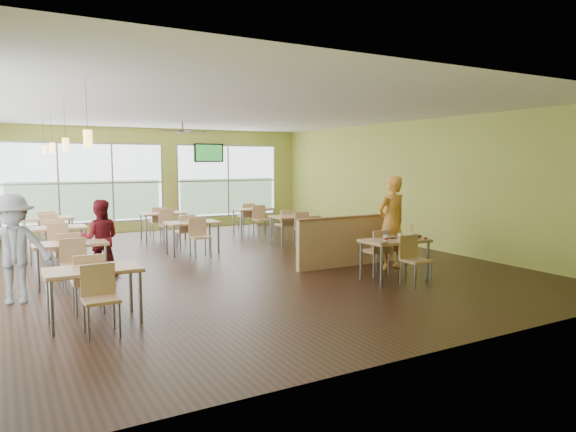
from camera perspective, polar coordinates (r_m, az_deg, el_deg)
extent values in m
plane|color=black|center=(11.15, -6.56, -5.14)|extent=(12.00, 12.00, 0.00)
plane|color=white|center=(10.99, -6.76, 11.46)|extent=(12.00, 12.00, 0.00)
cube|color=#9FA643|center=(16.64, -14.69, 3.92)|extent=(10.00, 0.04, 3.20)
cube|color=#9FA643|center=(5.90, 16.48, 0.45)|extent=(10.00, 0.04, 3.20)
cube|color=#9FA643|center=(13.68, 13.07, 3.56)|extent=(0.04, 12.00, 3.20)
cube|color=white|center=(16.23, -21.52, 3.39)|extent=(4.50, 0.02, 2.35)
cube|color=white|center=(17.43, -6.68, 3.92)|extent=(3.50, 0.02, 2.35)
cube|color=#B7BABC|center=(16.77, -13.73, -0.32)|extent=(8.00, 0.04, 0.05)
cube|color=tan|center=(9.54, 11.78, -2.66)|extent=(1.20, 0.70, 0.04)
cube|color=brown|center=(9.54, 11.78, -2.81)|extent=(1.22, 0.71, 0.01)
cylinder|color=slate|center=(9.04, 10.36, -5.53)|extent=(0.05, 0.05, 0.71)
cylinder|color=slate|center=(9.76, 15.26, -4.79)|extent=(0.05, 0.05, 0.71)
cylinder|color=slate|center=(9.49, 8.11, -4.95)|extent=(0.05, 0.05, 0.71)
cylinder|color=slate|center=(10.17, 12.96, -4.30)|extent=(0.05, 0.05, 0.71)
cube|color=tan|center=(10.00, 9.67, -3.85)|extent=(0.42, 0.42, 0.04)
cube|color=tan|center=(10.11, 9.02, -2.47)|extent=(0.42, 0.04, 0.40)
cube|color=tan|center=(9.19, 14.01, -4.82)|extent=(0.42, 0.42, 0.04)
cube|color=tan|center=(9.01, 14.87, -3.63)|extent=(0.42, 0.04, 0.40)
cube|color=tan|center=(10.69, 6.64, -2.90)|extent=(2.40, 0.12, 1.00)
cube|color=brown|center=(10.63, 6.67, -0.12)|extent=(2.40, 0.14, 0.04)
cube|color=tan|center=(7.30, -20.84, -5.58)|extent=(1.20, 0.70, 0.04)
cube|color=brown|center=(7.31, -20.83, -5.77)|extent=(1.22, 0.71, 0.01)
cylinder|color=slate|center=(7.05, -24.77, -9.29)|extent=(0.05, 0.05, 0.71)
cylinder|color=slate|center=(7.20, -16.08, -8.64)|extent=(0.05, 0.05, 0.71)
cylinder|color=slate|center=(7.61, -25.13, -8.19)|extent=(0.05, 0.05, 0.71)
cylinder|color=slate|center=(7.75, -17.08, -7.63)|extent=(0.05, 0.05, 0.71)
cube|color=tan|center=(7.89, -21.37, -6.83)|extent=(0.42, 0.42, 0.04)
cube|color=tan|center=(8.03, -21.62, -5.02)|extent=(0.42, 0.04, 0.40)
cube|color=tan|center=(6.83, -20.05, -8.74)|extent=(0.42, 0.42, 0.04)
cube|color=tan|center=(6.60, -19.85, -7.29)|extent=(0.42, 0.04, 0.40)
cube|color=tan|center=(9.75, -23.05, -2.84)|extent=(1.20, 0.70, 0.04)
cube|color=brown|center=(9.75, -23.04, -2.98)|extent=(1.22, 0.71, 0.01)
cylinder|color=slate|center=(9.48, -26.02, -5.50)|extent=(0.05, 0.05, 0.71)
cylinder|color=slate|center=(9.60, -19.55, -5.11)|extent=(0.05, 0.05, 0.71)
cylinder|color=slate|center=(10.05, -26.22, -4.89)|extent=(0.05, 0.05, 0.71)
cylinder|color=slate|center=(10.16, -20.11, -4.52)|extent=(0.05, 0.05, 0.71)
cube|color=tan|center=(10.33, -23.33, -3.95)|extent=(0.42, 0.42, 0.04)
cube|color=tan|center=(10.48, -23.49, -2.60)|extent=(0.42, 0.04, 0.40)
cube|color=tan|center=(9.25, -22.60, -5.03)|extent=(0.42, 0.42, 0.04)
cube|color=tan|center=(9.03, -22.51, -3.87)|extent=(0.42, 0.04, 0.40)
cube|color=tan|center=(12.21, -24.36, -1.19)|extent=(1.20, 0.70, 0.04)
cube|color=brown|center=(12.22, -24.36, -1.31)|extent=(1.22, 0.71, 0.01)
cylinder|color=slate|center=(11.94, -26.75, -3.27)|extent=(0.05, 0.05, 0.71)
cylinder|color=slate|center=(12.04, -21.60, -2.98)|extent=(0.05, 0.05, 0.71)
cylinder|color=slate|center=(12.52, -26.87, -2.88)|extent=(0.05, 0.05, 0.71)
cylinder|color=slate|center=(12.61, -21.96, -2.61)|extent=(0.05, 0.05, 0.71)
cube|color=tan|center=(12.79, -24.53, -2.16)|extent=(0.42, 0.42, 0.04)
cube|color=tan|center=(12.95, -24.65, -1.09)|extent=(0.42, 0.04, 0.40)
cube|color=tan|center=(11.71, -24.07, -2.86)|extent=(0.42, 0.42, 0.04)
cube|color=tan|center=(11.49, -24.02, -1.90)|extent=(0.42, 0.04, 0.40)
cube|color=tan|center=(14.40, -25.15, -0.22)|extent=(1.20, 0.70, 0.04)
cube|color=brown|center=(14.40, -25.14, -0.32)|extent=(1.22, 0.71, 0.01)
cylinder|color=slate|center=(14.12, -27.17, -1.95)|extent=(0.05, 0.05, 0.71)
cylinder|color=slate|center=(14.20, -22.82, -1.72)|extent=(0.05, 0.05, 0.71)
cylinder|color=slate|center=(14.70, -27.27, -1.67)|extent=(0.05, 0.05, 0.71)
cylinder|color=slate|center=(14.77, -23.08, -1.45)|extent=(0.05, 0.05, 0.71)
cube|color=tan|center=(14.97, -25.26, -1.08)|extent=(0.42, 0.42, 0.04)
cube|color=tan|center=(15.14, -25.35, -0.18)|extent=(0.42, 0.04, 0.40)
cube|color=tan|center=(13.88, -24.92, -1.58)|extent=(0.42, 0.42, 0.04)
cube|color=tan|center=(13.67, -24.90, -0.76)|extent=(0.42, 0.04, 0.40)
cube|color=tan|center=(12.32, -10.60, -0.71)|extent=(1.20, 0.70, 0.04)
cube|color=brown|center=(12.32, -10.60, -0.82)|extent=(1.22, 0.71, 0.01)
cylinder|color=slate|center=(11.93, -12.57, -2.78)|extent=(0.05, 0.05, 0.71)
cylinder|color=slate|center=(12.28, -7.74, -2.44)|extent=(0.05, 0.05, 0.71)
cylinder|color=slate|center=(12.48, -13.35, -2.41)|extent=(0.05, 0.05, 0.71)
cylinder|color=slate|center=(12.82, -8.70, -2.10)|extent=(0.05, 0.05, 0.71)
cube|color=tan|center=(12.87, -11.37, -1.69)|extent=(0.42, 0.42, 0.04)
cube|color=tan|center=(13.02, -11.65, -0.63)|extent=(0.42, 0.04, 0.40)
cube|color=tan|center=(11.84, -9.71, -2.32)|extent=(0.42, 0.42, 0.04)
cube|color=tan|center=(11.63, -9.42, -1.37)|extent=(0.42, 0.04, 0.40)
cube|color=tan|center=(14.69, -13.75, 0.30)|extent=(1.20, 0.70, 0.04)
cube|color=brown|center=(14.70, -13.75, 0.20)|extent=(1.22, 0.71, 0.01)
cylinder|color=slate|center=(14.32, -15.48, -1.40)|extent=(0.05, 0.05, 0.71)
cylinder|color=slate|center=(14.61, -11.37, -1.16)|extent=(0.05, 0.05, 0.71)
cylinder|color=slate|center=(14.88, -16.02, -1.15)|extent=(0.05, 0.05, 0.71)
cylinder|color=slate|center=(15.16, -12.05, -0.92)|extent=(0.05, 0.05, 0.71)
cube|color=tan|center=(15.25, -14.28, -0.57)|extent=(0.42, 0.42, 0.04)
cube|color=tan|center=(15.41, -14.49, 0.31)|extent=(0.42, 0.04, 0.40)
cube|color=tan|center=(14.20, -13.12, -1.02)|extent=(0.42, 0.42, 0.04)
cube|color=tan|center=(13.99, -12.92, -0.21)|extent=(0.42, 0.04, 0.40)
cube|color=tan|center=(13.47, 0.74, -0.03)|extent=(1.20, 0.70, 0.04)
cube|color=brown|center=(13.48, 0.74, -0.14)|extent=(1.22, 0.71, 0.01)
cylinder|color=slate|center=(13.00, -0.68, -1.92)|extent=(0.05, 0.05, 0.71)
cylinder|color=slate|center=(13.55, 3.33, -1.61)|extent=(0.05, 0.05, 0.71)
cylinder|color=slate|center=(13.51, -1.86, -1.62)|extent=(0.05, 0.05, 0.71)
cylinder|color=slate|center=(14.04, 2.05, -1.33)|extent=(0.05, 0.05, 0.71)
cube|color=tan|center=(13.98, -0.39, -0.97)|extent=(0.42, 0.42, 0.04)
cube|color=tan|center=(14.12, -0.77, 0.00)|extent=(0.42, 0.04, 0.40)
cube|color=tan|center=(13.04, 1.95, -1.48)|extent=(0.42, 0.42, 0.04)
cube|color=tan|center=(12.85, 2.40, -0.60)|extent=(0.42, 0.04, 0.40)
cube|color=tan|center=(15.68, -3.85, 0.80)|extent=(1.20, 0.70, 0.04)
cube|color=brown|center=(15.68, -3.85, 0.71)|extent=(1.22, 0.71, 0.01)
cylinder|color=slate|center=(15.23, -5.20, -0.78)|extent=(0.05, 0.05, 0.71)
cylinder|color=slate|center=(15.70, -1.60, -0.55)|extent=(0.05, 0.05, 0.71)
cylinder|color=slate|center=(15.75, -6.07, -0.56)|extent=(0.05, 0.05, 0.71)
cylinder|color=slate|center=(16.21, -2.56, -0.35)|extent=(0.05, 0.05, 0.71)
cube|color=tan|center=(16.20, -4.68, -0.03)|extent=(0.42, 0.42, 0.04)
cube|color=tan|center=(16.35, -4.97, 0.80)|extent=(0.42, 0.04, 0.40)
cube|color=tan|center=(15.21, -2.95, -0.41)|extent=(0.42, 0.42, 0.04)
cube|color=tan|center=(15.02, -2.63, 0.35)|extent=(0.42, 0.04, 0.40)
cylinder|color=#2D2119|center=(7.20, -21.48, 11.20)|extent=(0.01, 0.01, 0.70)
cylinder|color=gold|center=(7.17, -21.36, 8.02)|extent=(0.11, 0.11, 0.22)
cylinder|color=#2D2119|center=(9.67, -23.57, 9.68)|extent=(0.01, 0.01, 0.70)
cylinder|color=gold|center=(9.65, -23.47, 7.31)|extent=(0.11, 0.11, 0.22)
cylinder|color=#2D2119|center=(12.15, -24.80, 8.77)|extent=(0.01, 0.01, 0.70)
cylinder|color=gold|center=(12.14, -24.72, 6.89)|extent=(0.11, 0.11, 0.22)
cylinder|color=#2D2119|center=(14.34, -25.53, 8.23)|extent=(0.01, 0.01, 0.70)
cylinder|color=gold|center=(14.33, -25.45, 6.64)|extent=(0.11, 0.11, 0.22)
cylinder|color=#2D2119|center=(13.79, -11.64, 9.76)|extent=(0.03, 0.03, 0.24)
cylinder|color=#2D2119|center=(13.78, -11.62, 9.18)|extent=(0.16, 0.16, 0.06)
cube|color=#2D2119|center=(13.89, -10.23, 9.18)|extent=(0.55, 0.10, 0.01)
cube|color=#2D2119|center=(14.11, -12.06, 9.09)|extent=(0.10, 0.55, 0.01)
cube|color=#2D2119|center=(13.67, -13.04, 9.18)|extent=(0.55, 0.10, 0.01)
cube|color=#2D2119|center=(13.44, -11.16, 9.27)|extent=(0.10, 0.55, 0.01)
cube|color=black|center=(17.09, -8.80, 6.95)|extent=(1.00, 0.06, 0.60)
cube|color=#298130|center=(17.06, -8.75, 6.95)|extent=(0.90, 0.01, 0.52)
imported|color=#E05218|center=(10.52, 11.42, -0.70)|extent=(0.71, 0.48, 1.88)
imported|color=maroon|center=(10.21, -20.14, -2.35)|extent=(0.83, 0.71, 1.46)
imported|color=slate|center=(8.83, -28.18, -3.26)|extent=(1.15, 0.76, 1.67)
cone|color=white|center=(9.17, 10.77, -2.51)|extent=(0.08, 0.08, 0.11)
cylinder|color=red|center=(9.17, 10.77, -2.49)|extent=(0.08, 0.08, 0.03)
cylinder|color=white|center=(9.17, 10.77, -2.13)|extent=(0.09, 0.09, 0.01)
cylinder|color=blue|center=(9.15, 10.79, -1.53)|extent=(0.01, 0.05, 0.20)
cone|color=white|center=(9.35, 12.37, -2.34)|extent=(0.09, 0.09, 0.12)
cylinder|color=red|center=(9.35, 12.37, -2.32)|extent=(0.09, 0.09, 0.04)
cylinder|color=white|center=(9.34, 12.38, -1.92)|extent=(0.10, 0.10, 0.01)
cylinder|color=yellow|center=(9.33, 12.40, -1.27)|extent=(0.01, 0.06, 0.23)
cone|color=white|center=(9.46, 13.45, -2.31)|extent=(0.08, 0.08, 0.11)
cylinder|color=red|center=(9.46, 13.45, -2.30)|extent=(0.08, 0.08, 0.03)
cylinder|color=white|center=(9.45, 13.46, -1.95)|extent=(0.09, 0.09, 0.01)
cylinder|color=red|center=(9.44, 13.47, -1.37)|extent=(0.03, 0.05, 0.20)
cone|color=white|center=(9.52, 13.68, -2.27)|extent=(0.08, 0.08, 0.11)
cylinder|color=red|center=(9.52, 13.68, -2.26)|extent=(0.08, 0.08, 0.03)
cylinder|color=white|center=(9.51, 13.69, -1.91)|extent=(0.09, 0.09, 0.01)
cylinder|color=red|center=(9.50, 13.70, -1.33)|extent=(0.02, 0.05, 0.20)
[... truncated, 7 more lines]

